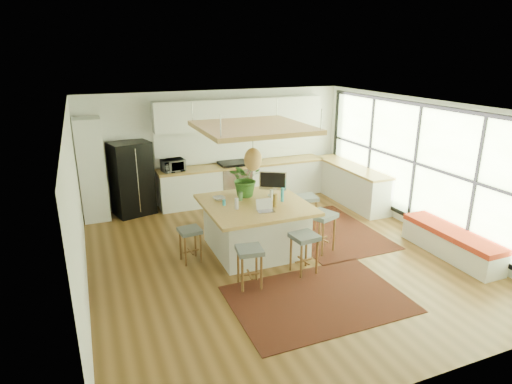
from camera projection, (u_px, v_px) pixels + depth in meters
name	position (u px, v px, depth m)	size (l,w,h in m)	color
floor	(276.00, 255.00, 7.89)	(7.00, 7.00, 0.00)	#563918
ceiling	(279.00, 107.00, 7.05)	(7.00, 7.00, 0.00)	white
wall_back	(218.00, 146.00, 10.55)	(6.50, 6.50, 0.00)	silver
wall_front	(421.00, 280.00, 4.39)	(6.50, 6.50, 0.00)	silver
wall_left	(77.00, 210.00, 6.31)	(7.00, 7.00, 0.00)	silver
wall_right	(424.00, 167.00, 8.63)	(7.00, 7.00, 0.00)	silver
window_wall	(423.00, 165.00, 8.61)	(0.10, 6.20, 2.60)	black
pantry	(92.00, 170.00, 9.28)	(0.55, 0.60, 2.25)	silver
back_counter_base	(243.00, 182.00, 10.75)	(4.20, 0.60, 0.88)	silver
back_counter_top	(243.00, 165.00, 10.61)	(4.24, 0.64, 0.05)	olive
backsplash	(239.00, 145.00, 10.73)	(4.20, 0.02, 0.80)	white
upper_cabinets	(241.00, 113.00, 10.34)	(4.20, 0.34, 0.70)	silver
range	(234.00, 181.00, 10.64)	(0.76, 0.62, 1.00)	#A5A5AA
right_counter_base	(351.00, 185.00, 10.56)	(0.60, 2.50, 0.88)	silver
right_counter_top	(352.00, 167.00, 10.42)	(0.64, 2.54, 0.05)	olive
window_bench	(451.00, 243.00, 7.82)	(0.52, 2.00, 0.50)	silver
ceiling_panel	(253.00, 143.00, 7.50)	(1.86, 1.86, 0.80)	olive
rug_near	(318.00, 299.00, 6.50)	(2.60, 1.80, 0.01)	black
rug_right	(329.00, 231.00, 8.95)	(1.80, 2.60, 0.01)	black
fridge	(132.00, 175.00, 9.65)	(0.83, 0.65, 1.68)	black
island	(255.00, 227.00, 7.99)	(1.85, 1.85, 0.93)	olive
stool_near_left	(250.00, 266.00, 6.75)	(0.40, 0.40, 0.67)	#51595A
stool_near_right	(304.00, 253.00, 7.19)	(0.41, 0.41, 0.70)	#51595A
stool_right_front	(321.00, 233.00, 7.97)	(0.45, 0.45, 0.76)	#51595A
stool_right_back	(306.00, 212.00, 9.04)	(0.42, 0.42, 0.71)	#51595A
stool_left_side	(190.00, 243.00, 7.57)	(0.37, 0.37, 0.63)	#51595A
laptop	(266.00, 205.00, 7.40)	(0.29, 0.31, 0.22)	#A5A5AA
monitor	(273.00, 183.00, 8.15)	(0.53, 0.19, 0.49)	#A5A5AA
microwave	(173.00, 164.00, 9.88)	(0.51, 0.28, 0.35)	#A5A5AA
island_plant	(245.00, 182.00, 8.17)	(0.64, 0.71, 0.55)	#1E4C19
island_bowl	(219.00, 198.00, 8.00)	(0.23, 0.23, 0.06)	silver
island_bottle_0	(225.00, 200.00, 7.70)	(0.07, 0.07, 0.19)	#32A5C8
island_bottle_1	(237.00, 204.00, 7.54)	(0.07, 0.07, 0.19)	silver
island_bottle_2	(274.00, 202.00, 7.64)	(0.07, 0.07, 0.19)	olive
island_bottle_3	(272.00, 195.00, 7.98)	(0.07, 0.07, 0.19)	silver
island_bottle_4	(240.00, 195.00, 7.96)	(0.07, 0.07, 0.19)	#507E4C
island_bottle_5	(282.00, 197.00, 7.90)	(0.07, 0.07, 0.19)	#32A5C8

